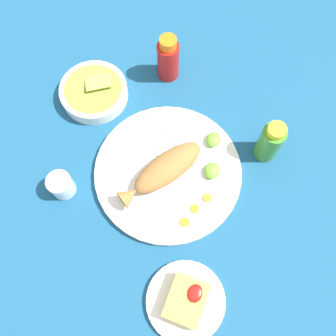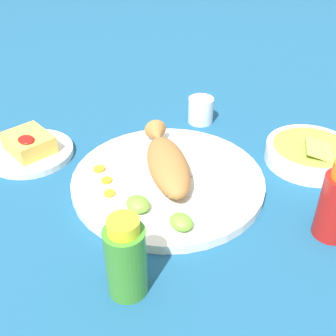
% 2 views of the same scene
% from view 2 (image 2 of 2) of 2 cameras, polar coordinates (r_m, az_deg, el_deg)
% --- Properties ---
extents(ground_plane, '(4.00, 4.00, 0.00)m').
position_cam_2_polar(ground_plane, '(0.80, 0.00, -2.21)').
color(ground_plane, navy).
extents(main_plate, '(0.36, 0.36, 0.02)m').
position_cam_2_polar(main_plate, '(0.80, 0.00, -1.70)').
color(main_plate, silver).
rests_on(main_plate, ground_plane).
extents(fried_fish, '(0.23, 0.17, 0.05)m').
position_cam_2_polar(fried_fish, '(0.79, -0.18, 0.86)').
color(fried_fish, '#996633').
rests_on(fried_fish, main_plate).
extents(fork_near, '(0.14, 0.14, 0.00)m').
position_cam_2_polar(fork_near, '(0.80, 6.71, -1.10)').
color(fork_near, silver).
rests_on(fork_near, main_plate).
extents(fork_far, '(0.11, 0.16, 0.00)m').
position_cam_2_polar(fork_far, '(0.76, 6.30, -3.11)').
color(fork_far, silver).
rests_on(fork_far, main_plate).
extents(carrot_slice_near, '(0.02, 0.02, 0.00)m').
position_cam_2_polar(carrot_slice_near, '(0.82, -9.30, -0.12)').
color(carrot_slice_near, orange).
rests_on(carrot_slice_near, main_plate).
extents(carrot_slice_mid, '(0.02, 0.02, 0.00)m').
position_cam_2_polar(carrot_slice_mid, '(0.79, -8.30, -1.66)').
color(carrot_slice_mid, orange).
rests_on(carrot_slice_mid, main_plate).
extents(carrot_slice_far, '(0.02, 0.02, 0.00)m').
position_cam_2_polar(carrot_slice_far, '(0.76, -7.92, -3.42)').
color(carrot_slice_far, orange).
rests_on(carrot_slice_far, main_plate).
extents(lime_wedge_main, '(0.04, 0.04, 0.02)m').
position_cam_2_polar(lime_wedge_main, '(0.71, -4.12, -4.90)').
color(lime_wedge_main, '#6BB233').
rests_on(lime_wedge_main, main_plate).
extents(lime_wedge_side, '(0.04, 0.04, 0.02)m').
position_cam_2_polar(lime_wedge_side, '(0.68, 1.77, -7.31)').
color(lime_wedge_side, '#6BB233').
rests_on(lime_wedge_side, main_plate).
extents(hot_sauce_bottle_green, '(0.06, 0.06, 0.13)m').
position_cam_2_polar(hot_sauce_bottle_green, '(0.58, -5.72, -12.11)').
color(hot_sauce_bottle_green, '#3D8428').
rests_on(hot_sauce_bottle_green, ground_plane).
extents(salt_cup, '(0.06, 0.06, 0.06)m').
position_cam_2_polar(salt_cup, '(1.00, 4.44, 7.62)').
color(salt_cup, silver).
rests_on(salt_cup, ground_plane).
extents(side_plate_fries, '(0.17, 0.17, 0.01)m').
position_cam_2_polar(side_plate_fries, '(0.93, -18.05, 1.98)').
color(side_plate_fries, silver).
rests_on(side_plate_fries, ground_plane).
extents(fries_pile, '(0.10, 0.08, 0.04)m').
position_cam_2_polar(fries_pile, '(0.91, -18.34, 3.30)').
color(fries_pile, gold).
rests_on(fries_pile, side_plate_fries).
extents(guacamole_bowl, '(0.18, 0.18, 0.05)m').
position_cam_2_polar(guacamole_bowl, '(0.90, 18.72, 1.95)').
color(guacamole_bowl, white).
rests_on(guacamole_bowl, ground_plane).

